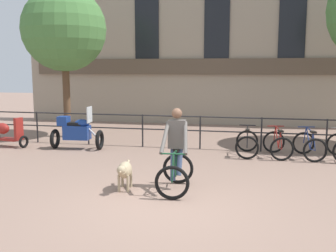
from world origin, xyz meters
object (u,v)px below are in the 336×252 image
at_px(parked_bicycle_mid_right, 309,146).
at_px(cyclist_with_bike, 176,154).
at_px(parked_bicycle_near_lamp, 247,143).
at_px(parked_motorcycle, 76,131).
at_px(parked_scooter, 8,132).
at_px(dog, 124,171).
at_px(parked_bicycle_mid_left, 278,144).

bearing_deg(parked_bicycle_mid_right, cyclist_with_bike, 39.51).
bearing_deg(parked_bicycle_near_lamp, parked_motorcycle, 1.29).
height_order(cyclist_with_bike, parked_scooter, cyclist_with_bike).
distance_m(dog, parked_bicycle_near_lamp, 4.61).
xyz_separation_m(cyclist_with_bike, dog, (-1.03, -0.28, -0.35)).
distance_m(parked_bicycle_near_lamp, parked_scooter, 7.63).
distance_m(parked_bicycle_near_lamp, parked_bicycle_mid_left, 0.86).
height_order(parked_motorcycle, parked_bicycle_near_lamp, parked_motorcycle).
bearing_deg(cyclist_with_bike, parked_motorcycle, 133.48).
bearing_deg(parked_bicycle_mid_right, parked_motorcycle, -8.07).
height_order(cyclist_with_bike, parked_motorcycle, cyclist_with_bike).
bearing_deg(dog, parked_bicycle_near_lamp, 51.08).
bearing_deg(parked_bicycle_near_lamp, dog, 57.20).
relative_size(dog, parked_scooter, 0.69).
relative_size(cyclist_with_bike, dog, 1.85).
xyz_separation_m(parked_bicycle_mid_left, parked_bicycle_mid_right, (0.86, 0.00, 0.00)).
xyz_separation_m(cyclist_with_bike, parked_bicycle_mid_left, (2.29, 3.62, -0.41)).
height_order(cyclist_with_bike, dog, cyclist_with_bike).
height_order(cyclist_with_bike, parked_bicycle_mid_left, cyclist_with_bike).
distance_m(cyclist_with_bike, dog, 1.13).
distance_m(dog, parked_scooter, 6.32).
relative_size(dog, parked_bicycle_near_lamp, 0.82).
bearing_deg(parked_bicycle_mid_right, parked_bicycle_mid_left, -9.41).
relative_size(cyclist_with_bike, parked_bicycle_near_lamp, 1.52).
bearing_deg(parked_bicycle_mid_left, parked_bicycle_mid_right, 171.22).
bearing_deg(parked_scooter, parked_bicycle_near_lamp, -77.44).
distance_m(dog, parked_motorcycle, 4.66).
bearing_deg(parked_bicycle_mid_right, dog, 33.54).
bearing_deg(dog, parked_motorcycle, 120.17).
xyz_separation_m(dog, parked_bicycle_near_lamp, (2.47, 3.90, -0.06)).
xyz_separation_m(parked_bicycle_mid_left, parked_scooter, (-8.48, -0.24, 0.10)).
relative_size(dog, parked_motorcycle, 0.57).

